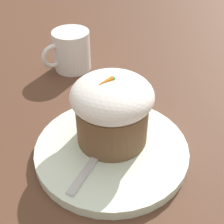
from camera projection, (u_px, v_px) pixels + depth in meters
ground_plane at (112, 154)px, 0.45m from camera, size 4.00×4.00×0.00m
dessert_plate at (112, 150)px, 0.44m from camera, size 0.21×0.21×0.01m
carrot_cake at (112, 109)px, 0.42m from camera, size 0.11×0.11×0.10m
spoon at (103, 146)px, 0.43m from camera, size 0.12×0.08×0.01m
coffee_cup at (71, 51)px, 0.61m from camera, size 0.10×0.07×0.08m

